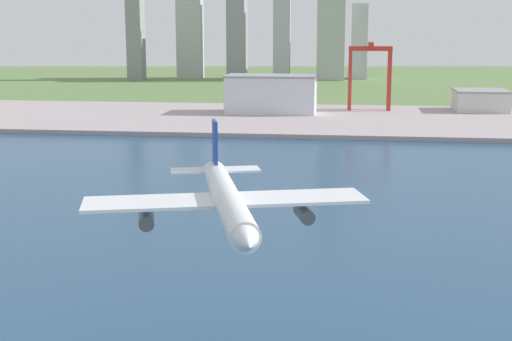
{
  "coord_description": "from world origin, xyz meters",
  "views": [
    {
      "loc": [
        32.54,
        70.44,
        53.84
      ],
      "look_at": [
        10.0,
        243.06,
        19.49
      ],
      "focal_mm": 51.42,
      "sensor_mm": 36.0,
      "label": 1
    }
  ],
  "objects_px": {
    "port_crane_red": "(370,62)",
    "warehouse_annex": "(480,100)",
    "airplane_landing": "(227,200)",
    "warehouse_main": "(271,94)"
  },
  "relations": [
    {
      "from": "warehouse_main",
      "to": "warehouse_annex",
      "type": "bearing_deg",
      "value": 12.22
    },
    {
      "from": "warehouse_annex",
      "to": "airplane_landing",
      "type": "bearing_deg",
      "value": -105.11
    },
    {
      "from": "airplane_landing",
      "to": "port_crane_red",
      "type": "relative_size",
      "value": 1.12
    },
    {
      "from": "airplane_landing",
      "to": "warehouse_annex",
      "type": "relative_size",
      "value": 1.45
    },
    {
      "from": "port_crane_red",
      "to": "warehouse_main",
      "type": "relative_size",
      "value": 0.77
    },
    {
      "from": "port_crane_red",
      "to": "warehouse_annex",
      "type": "height_order",
      "value": "port_crane_red"
    },
    {
      "from": "airplane_landing",
      "to": "warehouse_main",
      "type": "relative_size",
      "value": 0.86
    },
    {
      "from": "warehouse_main",
      "to": "airplane_landing",
      "type": "bearing_deg",
      "value": -84.89
    },
    {
      "from": "warehouse_main",
      "to": "warehouse_annex",
      "type": "xyz_separation_m",
      "value": [
        126.95,
        27.5,
        -4.87
      ]
    },
    {
      "from": "port_crane_red",
      "to": "warehouse_annex",
      "type": "bearing_deg",
      "value": 4.89
    }
  ]
}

